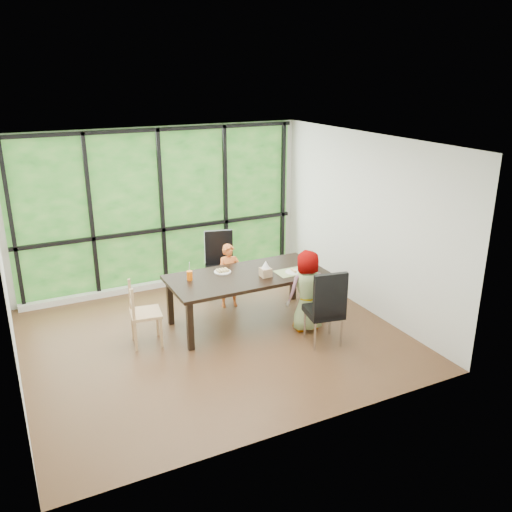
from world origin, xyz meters
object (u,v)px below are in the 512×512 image
Objects in this scene: orange_cup at (190,276)px; tissue_box at (266,272)px; child_toddler at (229,276)px; green_cup at (314,267)px; plate_far at (223,272)px; chair_end_beech at (146,313)px; child_older at (308,291)px; dining_table at (247,298)px; chair_interior_leather at (324,306)px; chair_window_leather at (221,266)px; plate_near at (294,272)px.

tissue_box is (1.02, -0.36, -0.00)m from orange_cup.
green_cup is at bearing -33.51° from child_toddler.
chair_end_beech is at bearing -169.41° from plate_far.
child_older is 0.65m from tissue_box.
child_toddler is at bearing 55.10° from plate_far.
plate_far is (-0.28, 0.24, 0.38)m from dining_table.
chair_interior_leather is 8.21× the size of orange_cup.
dining_table is 15.50× the size of tissue_box.
chair_window_leather reaches higher than child_toddler.
dining_table is 2.10× the size of chair_interior_leather.
green_cup is (2.46, -0.31, 0.37)m from chair_end_beech.
chair_interior_leather reaches higher than green_cup.
chair_window_leather is at bearing -63.57° from child_older.
dining_table is 1.05m from chair_window_leather.
chair_end_beech is 6.14× the size of tissue_box.
plate_far is 1.86× the size of green_cup.
child_toddler is at bearing -59.39° from chair_end_beech.
child_toddler reaches higher than green_cup.
child_older is 4.74× the size of plate_far.
chair_interior_leather is at bearing -39.49° from orange_cup.
dining_table is 0.92m from child_older.
green_cup reaches higher than dining_table.
tissue_box is at bearing -41.30° from dining_table.
child_older is 1.68m from orange_cup.
child_older is 8.84× the size of green_cup.
chair_window_leather is at bearing 69.28° from plate_far.
child_older reaches higher than dining_table.
chair_interior_leather is at bearing -89.52° from plate_near.
child_toddler reaches higher than chair_end_beech.
chair_window_leather is 4.32× the size of plate_far.
plate_far is 0.54m from orange_cup.
orange_cup reaches higher than plate_far.
child_toddler is 7.59× the size of green_cup.
child_toddler reaches higher than plate_far.
plate_near is at bearing -79.03° from chair_interior_leather.
tissue_box is at bearing -40.66° from plate_far.
green_cup is at bearing -12.90° from plate_near.
plate_near is at bearing -19.89° from dining_table.
chair_end_beech reaches higher than plate_near.
child_toddler is at bearing 126.66° from plate_near.
plate_far is at bearing 153.11° from plate_near.
child_toddler is at bearing -58.14° from chair_interior_leather.
chair_interior_leather is 1.20× the size of chair_end_beech.
chair_window_leather is 1.00× the size of chair_interior_leather.
chair_end_beech is 3.59× the size of plate_near.
orange_cup is at bearing 160.80° from tissue_box.
orange_cup is (-0.81, 0.17, 0.44)m from dining_table.
dining_table is 1.51m from chair_end_beech.
chair_window_leather is 1.75m from child_older.
plate_near is at bearing -88.40° from chair_end_beech.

